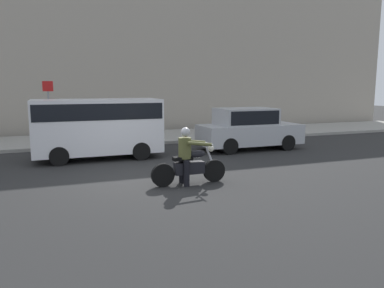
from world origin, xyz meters
TOP-DOWN VIEW (x-y plane):
  - ground_plane at (0.00, 0.00)m, footprint 80.00×80.00m
  - sidewalk_slab at (0.00, 8.00)m, footprint 40.00×4.40m
  - building_facade at (0.00, 11.40)m, footprint 40.00×1.40m
  - motorcycle_with_rider_olive at (1.04, -1.14)m, footprint 2.08×0.70m
  - parked_van_white at (-0.77, 3.47)m, footprint 4.45×1.96m
  - parked_sedan_silver at (5.31, 3.28)m, footprint 4.25×1.82m
  - street_sign_post at (-2.38, 7.30)m, footprint 0.44×0.08m

SIDE VIEW (x-z plane):
  - ground_plane at x=0.00m, z-range 0.00..0.00m
  - sidewalk_slab at x=0.00m, z-range 0.00..0.14m
  - motorcycle_with_rider_olive at x=1.04m, z-range -0.13..1.41m
  - parked_sedan_silver at x=5.31m, z-range 0.02..1.74m
  - parked_van_white at x=-0.77m, z-range 0.17..2.32m
  - street_sign_post at x=-2.38m, z-range 0.42..3.14m
  - building_facade at x=0.00m, z-range 0.00..9.38m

